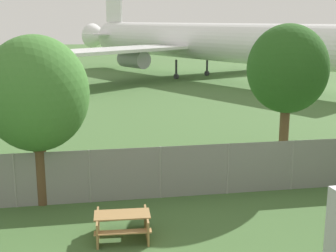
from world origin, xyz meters
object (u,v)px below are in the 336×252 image
object	(u,v)px
tree_near_hangar	(36,94)
tree_left_of_cabin	(288,69)
picnic_bench_open_grass	(122,223)
airplane	(201,42)

from	to	relation	value
tree_near_hangar	tree_left_of_cabin	xyz separation A→B (m)	(10.01, 2.33, 0.41)
tree_near_hangar	picnic_bench_open_grass	bearing A→B (deg)	-50.26
tree_left_of_cabin	airplane	bearing A→B (deg)	82.68
picnic_bench_open_grass	tree_near_hangar	bearing A→B (deg)	129.74
picnic_bench_open_grass	tree_left_of_cabin	size ratio (longest dim) A/B	0.28
tree_near_hangar	tree_left_of_cabin	bearing A→B (deg)	13.12
tree_near_hangar	airplane	bearing A→B (deg)	67.52
airplane	tree_near_hangar	size ratio (longest dim) A/B	6.99
picnic_bench_open_grass	airplane	bearing A→B (deg)	72.80
tree_near_hangar	tree_left_of_cabin	world-z (taller)	tree_left_of_cabin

